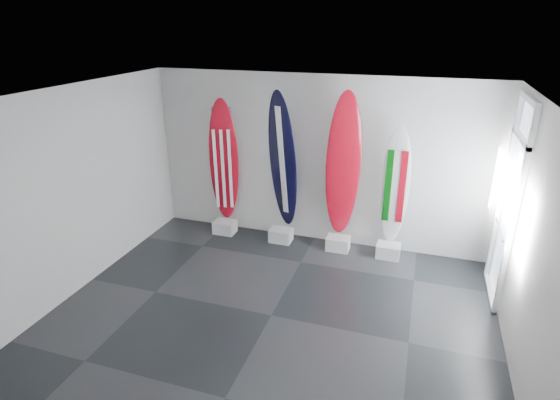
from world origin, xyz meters
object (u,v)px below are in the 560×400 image
(surfboard_swiss, at_px, (343,166))
(surfboard_navy, at_px, (283,162))
(surfboard_usa, at_px, (224,161))
(surfboard_italy, at_px, (395,186))

(surfboard_swiss, bearing_deg, surfboard_navy, 163.46)
(surfboard_usa, bearing_deg, surfboard_italy, -16.10)
(surfboard_usa, relative_size, surfboard_italy, 1.13)
(surfboard_usa, relative_size, surfboard_swiss, 0.90)
(surfboard_navy, distance_m, surfboard_swiss, 1.07)
(surfboard_navy, xyz_separation_m, surfboard_swiss, (1.07, 0.00, 0.02))
(surfboard_navy, distance_m, surfboard_italy, 1.96)
(surfboard_usa, xyz_separation_m, surfboard_navy, (1.13, 0.00, 0.10))
(surfboard_swiss, bearing_deg, surfboard_italy, -16.54)
(surfboard_swiss, bearing_deg, surfboard_usa, 163.46)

